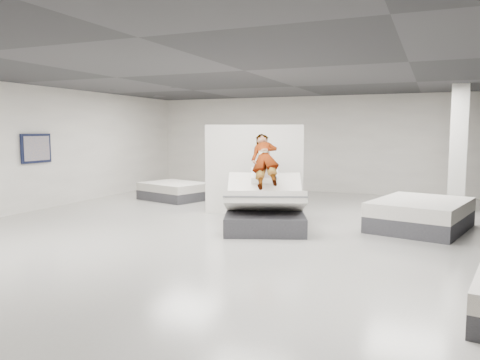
{
  "coord_description": "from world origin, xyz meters",
  "views": [
    {
      "loc": [
        3.47,
        -8.51,
        2.04
      ],
      "look_at": [
        -0.35,
        0.63,
        1.0
      ],
      "focal_mm": 35.0,
      "sensor_mm": 36.0,
      "label": 1
    }
  ],
  "objects": [
    {
      "name": "wall_poster",
      "position": [
        -5.93,
        0.5,
        1.6
      ],
      "size": [
        0.06,
        0.95,
        0.75
      ],
      "color": "black",
      "rests_on": "wall_left"
    },
    {
      "name": "flat_bed_right_far",
      "position": [
        3.24,
        1.8,
        0.31
      ],
      "size": [
        2.17,
        2.57,
        0.61
      ],
      "color": "#3B3B40",
      "rests_on": "floor"
    },
    {
      "name": "room",
      "position": [
        0.0,
        0.0,
        1.6
      ],
      "size": [
        14.0,
        14.04,
        3.2
      ],
      "color": "#B2B0A8",
      "rests_on": "ground"
    },
    {
      "name": "column",
      "position": [
        4.0,
        4.5,
        1.6
      ],
      "size": [
        0.4,
        0.4,
        3.2
      ],
      "primitive_type": "cube",
      "color": "white",
      "rests_on": "floor"
    },
    {
      "name": "person",
      "position": [
        0.1,
        0.94,
        1.25
      ],
      "size": [
        1.03,
        1.48,
        1.51
      ],
      "primitive_type": "imported",
      "rotation": [
        0.7,
        0.0,
        0.35
      ],
      "color": "slate",
      "rests_on": "hero_bed"
    },
    {
      "name": "hero_bed",
      "position": [
        0.2,
        0.66,
        0.41
      ],
      "size": [
        2.23,
        2.54,
        1.23
      ],
      "color": "#3B3B40",
      "rests_on": "floor"
    },
    {
      "name": "flat_bed_left_far",
      "position": [
        -3.68,
        3.51,
        0.25
      ],
      "size": [
        2.18,
        1.88,
        0.51
      ],
      "color": "#3B3B40",
      "rests_on": "floor"
    },
    {
      "name": "divider_panel",
      "position": [
        -0.63,
        2.21,
        1.1
      ],
      "size": [
        2.34,
        0.81,
        2.19
      ],
      "primitive_type": "cube",
      "rotation": [
        0.0,
        0.0,
        0.3
      ],
      "color": "white",
      "rests_on": "floor"
    },
    {
      "name": "remote",
      "position": [
        0.42,
        0.69,
        1.06
      ],
      "size": [
        0.1,
        0.15,
        0.08
      ],
      "primitive_type": "cube",
      "rotation": [
        0.35,
        0.0,
        0.35
      ],
      "color": "black",
      "rests_on": "person"
    }
  ]
}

